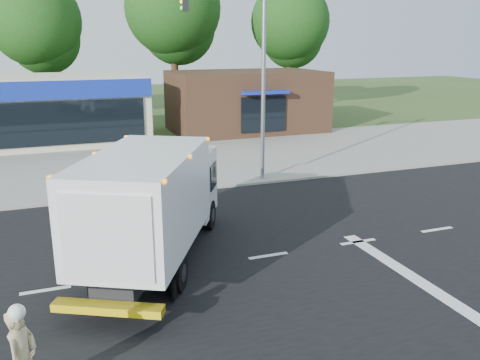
{
  "coord_description": "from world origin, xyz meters",
  "views": [
    {
      "loc": [
        -5.44,
        -12.33,
        5.98
      ],
      "look_at": [
        -0.04,
        2.22,
        1.7
      ],
      "focal_mm": 38.0,
      "sensor_mm": 36.0,
      "label": 1
    }
  ],
  "objects": [
    {
      "name": "background_trees",
      "position": [
        -0.85,
        28.16,
        7.38
      ],
      "size": [
        36.77,
        7.39,
        12.1
      ],
      "color": "#332114",
      "rests_on": "ground"
    },
    {
      "name": "ems_box_truck",
      "position": [
        -3.09,
        0.7,
        1.89
      ],
      "size": [
        5.46,
        7.61,
        3.28
      ],
      "rotation": [
        0.0,
        0.0,
        1.09
      ],
      "color": "black",
      "rests_on": "ground"
    },
    {
      "name": "road_asphalt",
      "position": [
        0.0,
        0.0,
        0.0
      ],
      "size": [
        60.0,
        14.0,
        0.02
      ],
      "primitive_type": "cube",
      "color": "black",
      "rests_on": "ground"
    },
    {
      "name": "parking_apron",
      "position": [
        0.0,
        14.0,
        0.01
      ],
      "size": [
        60.0,
        9.0,
        0.02
      ],
      "primitive_type": "cube",
      "color": "gray",
      "rests_on": "ground"
    },
    {
      "name": "sidewalk",
      "position": [
        0.0,
        8.2,
        0.06
      ],
      "size": [
        60.0,
        2.4,
        0.12
      ],
      "primitive_type": "cube",
      "color": "gray",
      "rests_on": "ground"
    },
    {
      "name": "ground",
      "position": [
        0.0,
        0.0,
        0.0
      ],
      "size": [
        120.0,
        120.0,
        0.0
      ],
      "primitive_type": "plane",
      "color": "#385123",
      "rests_on": "ground"
    },
    {
      "name": "brown_storefront",
      "position": [
        7.0,
        19.98,
        2.0
      ],
      "size": [
        10.0,
        6.7,
        4.0
      ],
      "color": "#382316",
      "rests_on": "ground"
    },
    {
      "name": "traffic_signal_pole",
      "position": [
        2.35,
        7.6,
        4.92
      ],
      "size": [
        3.51,
        0.25,
        8.0
      ],
      "color": "gray",
      "rests_on": "ground"
    },
    {
      "name": "emergency_worker",
      "position": [
        -6.27,
        -4.23,
        0.93
      ],
      "size": [
        0.68,
        0.77,
        1.89
      ],
      "rotation": [
        0.0,
        0.0,
        1.08
      ],
      "color": "tan",
      "rests_on": "ground"
    },
    {
      "name": "lane_markings",
      "position": [
        1.35,
        -1.35,
        0.02
      ],
      "size": [
        55.2,
        7.0,
        0.01
      ],
      "color": "silver",
      "rests_on": "road_asphalt"
    }
  ]
}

